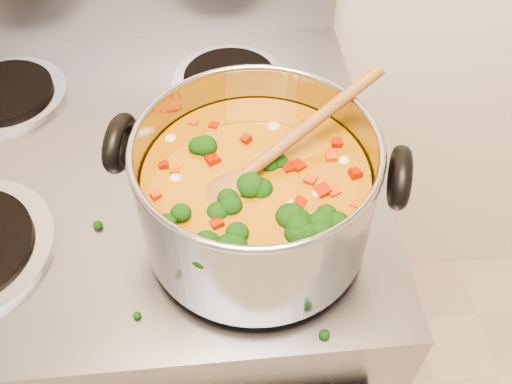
% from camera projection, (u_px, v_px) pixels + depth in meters
% --- Properties ---
extents(electric_range, '(0.76, 0.69, 1.08)m').
position_uv_depth(electric_range, '(156.00, 307.00, 1.18)').
color(electric_range, gray).
rests_on(electric_range, ground).
extents(stockpot, '(0.34, 0.28, 0.17)m').
position_uv_depth(stockpot, '(256.00, 193.00, 0.67)').
color(stockpot, '#9999A0').
rests_on(stockpot, electric_range).
extents(wooden_spoon, '(0.24, 0.16, 0.09)m').
position_uv_depth(wooden_spoon, '(266.00, 159.00, 0.64)').
color(wooden_spoon, brown).
rests_on(wooden_spoon, stockpot).
extents(cooktop_crumbs, '(0.38, 0.20, 0.01)m').
position_uv_depth(cooktop_crumbs, '(182.00, 237.00, 0.73)').
color(cooktop_crumbs, black).
rests_on(cooktop_crumbs, electric_range).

